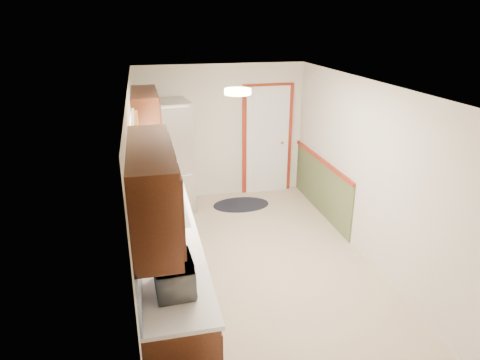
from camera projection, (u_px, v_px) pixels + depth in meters
name	position (u px, v px, depth m)	size (l,w,h in m)	color
room_shell	(258.00, 180.00, 5.43)	(3.20, 5.20, 2.52)	tan
kitchen_run	(163.00, 228.00, 5.05)	(0.63, 4.00, 2.20)	#3D1B0E
back_wall_trim	(278.00, 150.00, 7.76)	(1.12, 2.30, 2.08)	maroon
ceiling_fixture	(238.00, 92.00, 4.77)	(0.30, 0.30, 0.06)	#FFD88C
microwave	(174.00, 272.00, 3.64)	(0.48, 0.27, 0.33)	white
refrigerator	(167.00, 157.00, 7.18)	(0.88, 0.83, 1.88)	#B7B7BC
rug	(241.00, 205.00, 7.63)	(1.00, 0.65, 0.01)	black
cooktop	(161.00, 185.00, 5.96)	(0.47, 0.56, 0.02)	black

